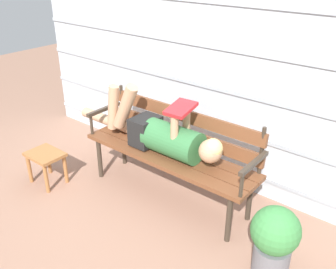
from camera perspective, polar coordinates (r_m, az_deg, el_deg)
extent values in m
plane|color=#936B56|center=(3.35, -1.87, -10.69)|extent=(12.00, 12.00, 0.00)
cube|color=#B2BCC6|center=(3.40, 6.24, 10.52)|extent=(4.45, 0.06, 2.20)
cube|color=#A3ADB7|center=(3.73, 5.26, -3.25)|extent=(4.45, 0.02, 0.04)
cube|color=#A3ADB7|center=(3.56, 5.50, 1.88)|extent=(4.45, 0.02, 0.04)
cube|color=#A3ADB7|center=(3.43, 5.76, 7.46)|extent=(4.45, 0.02, 0.04)
cube|color=#A3ADB7|center=(3.33, 6.06, 13.44)|extent=(4.45, 0.02, 0.04)
cube|color=#A3ADB7|center=(3.26, 6.38, 19.71)|extent=(4.45, 0.02, 0.04)
cube|color=brown|center=(3.13, -1.64, -4.14)|extent=(1.65, 0.13, 0.04)
cube|color=brown|center=(3.22, 0.00, -3.15)|extent=(1.65, 0.13, 0.04)
cube|color=brown|center=(3.32, 1.54, -2.21)|extent=(1.65, 0.13, 0.04)
cube|color=brown|center=(3.31, 2.25, 0.13)|extent=(1.58, 0.05, 0.11)
cube|color=brown|center=(3.23, 2.31, 3.00)|extent=(1.58, 0.05, 0.11)
cylinder|color=#382D23|center=(3.73, -7.08, 4.63)|extent=(0.03, 0.03, 0.40)
cylinder|color=#382D23|center=(2.93, 14.21, -2.44)|extent=(0.03, 0.03, 0.40)
cylinder|color=#382D23|center=(3.68, -10.46, -3.60)|extent=(0.04, 0.04, 0.41)
cylinder|color=#382D23|center=(2.90, 9.33, -12.71)|extent=(0.04, 0.04, 0.41)
cylinder|color=#382D23|center=(3.87, -6.81, -1.73)|extent=(0.04, 0.04, 0.41)
cylinder|color=#382D23|center=(3.14, 12.44, -9.61)|extent=(0.04, 0.04, 0.41)
cube|color=#382D23|center=(3.64, -9.86, 3.83)|extent=(0.04, 0.40, 0.03)
cylinder|color=#382D23|center=(3.58, -11.69, 1.54)|extent=(0.03, 0.03, 0.20)
cube|color=#382D23|center=(2.75, 13.08, -4.32)|extent=(0.04, 0.40, 0.03)
cylinder|color=#382D23|center=(2.68, 11.24, -7.60)|extent=(0.03, 0.03, 0.20)
cylinder|color=#33703D|center=(3.12, 0.79, -0.97)|extent=(0.51, 0.28, 0.28)
cube|color=black|center=(3.30, -3.48, 0.61)|extent=(0.20, 0.26, 0.25)
sphere|color=tan|center=(2.92, 6.55, -2.57)|extent=(0.19, 0.19, 0.19)
sphere|color=#E0C67A|center=(2.89, 6.91, -2.11)|extent=(0.16, 0.16, 0.16)
cylinder|color=tan|center=(3.29, -6.56, 4.28)|extent=(0.29, 0.11, 0.45)
cylinder|color=tan|center=(3.42, -8.43, 4.14)|extent=(0.15, 0.09, 0.43)
cylinder|color=tan|center=(3.70, -8.51, 1.87)|extent=(0.83, 0.10, 0.10)
cylinder|color=tan|center=(2.95, 0.99, 0.63)|extent=(0.06, 0.06, 0.30)
cylinder|color=tan|center=(3.07, 2.84, 1.64)|extent=(0.06, 0.06, 0.30)
cube|color=red|center=(2.94, 1.98, 4.05)|extent=(0.20, 0.26, 0.07)
cube|color=#9E6638|center=(3.67, -18.39, -2.93)|extent=(0.34, 0.27, 0.03)
cylinder|color=#9E6638|center=(3.81, -20.53, -4.97)|extent=(0.04, 0.04, 0.29)
cylinder|color=#9E6638|center=(3.60, -18.21, -6.49)|extent=(0.04, 0.04, 0.29)
cylinder|color=#9E6638|center=(3.90, -17.90, -3.76)|extent=(0.04, 0.04, 0.29)
cylinder|color=#9E6638|center=(3.70, -15.49, -5.17)|extent=(0.04, 0.04, 0.29)
cylinder|color=slate|center=(2.80, 15.54, -17.93)|extent=(0.25, 0.25, 0.22)
sphere|color=#3D8442|center=(2.63, 16.21, -13.98)|extent=(0.33, 0.33, 0.33)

